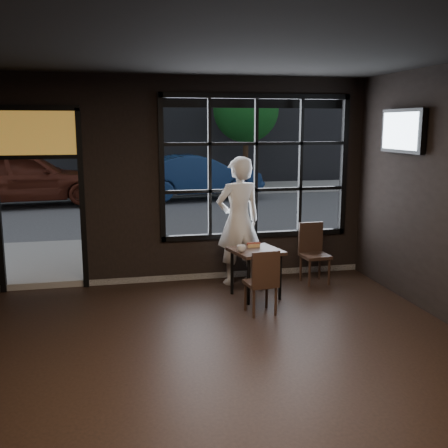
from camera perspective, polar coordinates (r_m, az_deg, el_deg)
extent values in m
cube|color=black|center=(5.29, 0.81, -17.13)|extent=(6.00, 7.00, 0.02)
cube|color=black|center=(4.73, 0.92, 19.81)|extent=(6.00, 7.00, 0.02)
cube|color=black|center=(8.39, 3.50, 6.21)|extent=(3.06, 0.12, 2.28)
cube|color=orange|center=(8.12, -19.81, 9.34)|extent=(1.20, 0.06, 0.70)
cube|color=#545456|center=(28.68, -10.04, 5.67)|extent=(60.00, 41.00, 0.04)
cube|color=#5B5956|center=(28.03, -10.49, 20.98)|extent=(28.00, 12.00, 15.00)
cube|color=black|center=(7.60, 3.47, -5.36)|extent=(0.79, 0.79, 0.71)
cube|color=black|center=(6.95, 4.01, -6.21)|extent=(0.42, 0.42, 0.88)
cube|color=black|center=(8.34, 9.90, -3.22)|extent=(0.43, 0.43, 0.94)
imported|color=silver|center=(8.10, 1.57, 0.33)|extent=(0.80, 0.61, 1.99)
imported|color=silver|center=(7.36, 1.89, -2.68)|extent=(0.17, 0.17, 0.10)
cube|color=black|center=(7.79, 18.89, 9.56)|extent=(0.12, 1.03, 0.60)
imported|color=#11254A|center=(17.32, -2.91, 5.24)|extent=(4.34, 1.90, 1.39)
imported|color=#4B1B10|center=(16.96, -20.76, 4.79)|extent=(4.85, 2.39, 1.59)
cylinder|color=#332114|center=(19.40, -12.66, 6.78)|extent=(0.22, 0.22, 2.39)
sphere|color=#124D18|center=(19.37, -12.91, 12.53)|extent=(2.60, 2.60, 2.60)
cylinder|color=#332114|center=(20.40, 2.36, 7.08)|extent=(0.21, 0.21, 2.29)
sphere|color=#125513|center=(20.36, 2.40, 12.33)|extent=(2.50, 2.50, 2.50)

